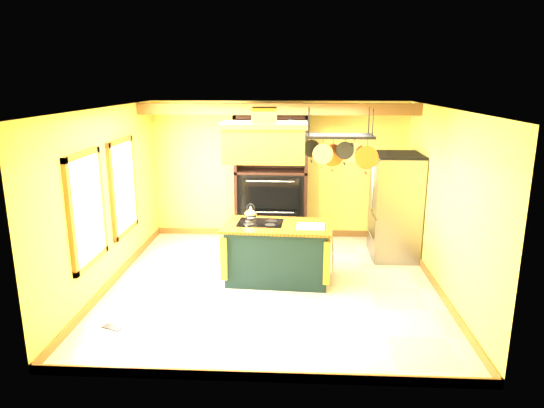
# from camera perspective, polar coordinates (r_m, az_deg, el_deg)

# --- Properties ---
(floor) EXTENTS (5.00, 5.00, 0.00)m
(floor) POSITION_cam_1_polar(r_m,az_deg,el_deg) (7.62, 0.08, -9.50)
(floor) COLOR beige
(floor) RESTS_ON ground
(ceiling) EXTENTS (5.00, 5.00, 0.00)m
(ceiling) POSITION_cam_1_polar(r_m,az_deg,el_deg) (6.98, 0.09, 11.21)
(ceiling) COLOR white
(ceiling) RESTS_ON wall_back
(wall_back) EXTENTS (5.00, 0.02, 2.70)m
(wall_back) POSITION_cam_1_polar(r_m,az_deg,el_deg) (9.62, 0.84, 3.99)
(wall_back) COLOR #E9C655
(wall_back) RESTS_ON floor
(wall_front) EXTENTS (5.00, 0.02, 2.70)m
(wall_front) POSITION_cam_1_polar(r_m,az_deg,el_deg) (4.80, -1.44, -6.85)
(wall_front) COLOR #E9C655
(wall_front) RESTS_ON floor
(wall_left) EXTENTS (0.02, 5.00, 2.70)m
(wall_left) POSITION_cam_1_polar(r_m,az_deg,el_deg) (7.72, -18.78, 0.61)
(wall_left) COLOR #E9C655
(wall_left) RESTS_ON floor
(wall_right) EXTENTS (0.02, 5.00, 2.70)m
(wall_right) POSITION_cam_1_polar(r_m,az_deg,el_deg) (7.49, 19.56, 0.13)
(wall_right) COLOR #E9C655
(wall_right) RESTS_ON floor
(ceiling_beam) EXTENTS (5.00, 0.15, 0.20)m
(ceiling_beam) POSITION_cam_1_polar(r_m,az_deg,el_deg) (8.68, 0.67, 11.11)
(ceiling_beam) COLOR brown
(ceiling_beam) RESTS_ON ceiling
(window_near) EXTENTS (0.06, 1.06, 1.56)m
(window_near) POSITION_cam_1_polar(r_m,az_deg,el_deg) (6.98, -20.92, -0.57)
(window_near) COLOR brown
(window_near) RESTS_ON wall_left
(window_far) EXTENTS (0.06, 1.06, 1.56)m
(window_far) POSITION_cam_1_polar(r_m,az_deg,el_deg) (8.24, -17.08, 1.94)
(window_far) COLOR brown
(window_far) RESTS_ON wall_left
(kitchen_island) EXTENTS (1.72, 1.02, 1.11)m
(kitchen_island) POSITION_cam_1_polar(r_m,az_deg,el_deg) (7.64, 0.65, -5.66)
(kitchen_island) COLOR black
(kitchen_island) RESTS_ON floor
(range_hood) EXTENTS (1.26, 0.71, 0.80)m
(range_hood) POSITION_cam_1_polar(r_m,az_deg,el_deg) (7.23, -0.89, 7.54)
(range_hood) COLOR #A16B28
(range_hood) RESTS_ON ceiling
(pot_rack) EXTENTS (1.10, 0.50, 0.88)m
(pot_rack) POSITION_cam_1_polar(r_m,az_deg,el_deg) (7.25, 7.99, 6.94)
(pot_rack) COLOR black
(pot_rack) RESTS_ON ceiling
(refrigerator) EXTENTS (0.79, 0.93, 1.82)m
(refrigerator) POSITION_cam_1_polar(r_m,az_deg,el_deg) (8.81, 14.25, -0.53)
(refrigerator) COLOR gray
(refrigerator) RESTS_ON floor
(hutch) EXTENTS (1.39, 0.63, 2.45)m
(hutch) POSITION_cam_1_polar(r_m,az_deg,el_deg) (9.46, -0.07, 1.24)
(hutch) COLOR black
(hutch) RESTS_ON floor
(floor_register) EXTENTS (0.30, 0.21, 0.01)m
(floor_register) POSITION_cam_1_polar(r_m,az_deg,el_deg) (6.74, -18.26, -13.61)
(floor_register) COLOR black
(floor_register) RESTS_ON floor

